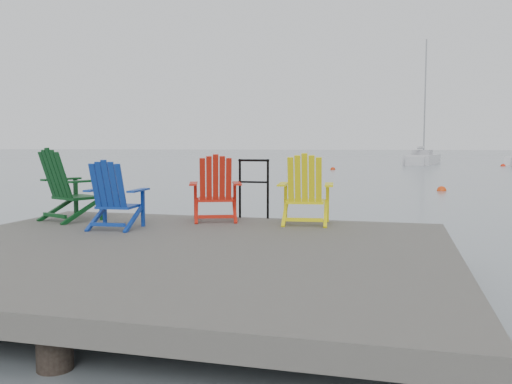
% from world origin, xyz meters
% --- Properties ---
extents(ground, '(400.00, 400.00, 0.00)m').
position_xyz_m(ground, '(0.00, 0.00, 0.00)').
color(ground, slate).
rests_on(ground, ground).
extents(dock, '(6.00, 5.00, 1.40)m').
position_xyz_m(dock, '(0.00, 0.00, 0.35)').
color(dock, '#33302D').
rests_on(dock, ground).
extents(handrail, '(0.48, 0.04, 0.90)m').
position_xyz_m(handrail, '(0.25, 2.45, 1.04)').
color(handrail, black).
rests_on(handrail, dock).
extents(chair_green, '(1.01, 0.96, 1.04)m').
position_xyz_m(chair_green, '(-2.31, 1.47, 1.02)').
color(chair_green, '#093614').
rests_on(chair_green, dock).
extents(chair_blue, '(0.75, 0.70, 0.89)m').
position_xyz_m(chair_blue, '(-1.25, 0.92, 0.95)').
color(chair_blue, navy).
rests_on(chair_blue, dock).
extents(chair_red, '(0.91, 0.86, 0.95)m').
position_xyz_m(chair_red, '(-0.21, 1.98, 0.98)').
color(chair_red, '#B71A0D').
rests_on(chair_red, dock).
extents(chair_yellow, '(0.83, 0.78, 0.97)m').
position_xyz_m(chair_yellow, '(1.12, 1.97, 0.99)').
color(chair_yellow, yellow).
rests_on(chair_yellow, dock).
extents(sailboat_near, '(3.50, 8.21, 11.06)m').
position_xyz_m(sailboat_near, '(4.55, 43.85, 0.36)').
color(sailboat_near, '#BABABE').
rests_on(sailboat_near, ground).
extents(buoy_a, '(0.33, 0.33, 0.33)m').
position_xyz_m(buoy_a, '(3.92, 14.70, 0.00)').
color(buoy_a, red).
rests_on(buoy_a, ground).
extents(buoy_b, '(0.34, 0.34, 0.34)m').
position_xyz_m(buoy_b, '(-1.75, 30.65, 0.00)').
color(buoy_b, '#BB2B0B').
rests_on(buoy_b, ground).
extents(buoy_d, '(0.38, 0.38, 0.38)m').
position_xyz_m(buoy_d, '(10.36, 40.00, 0.00)').
color(buoy_d, red).
rests_on(buoy_d, ground).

